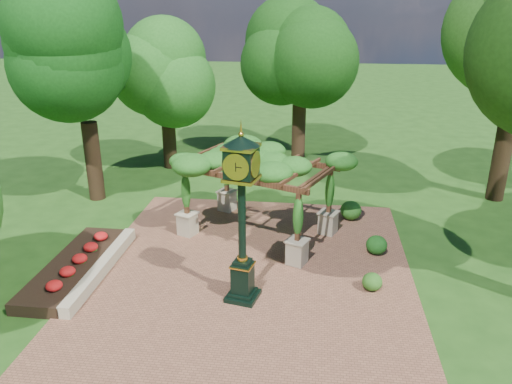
# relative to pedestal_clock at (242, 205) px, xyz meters

# --- Properties ---
(ground) EXTENTS (120.00, 120.00, 0.00)m
(ground) POSITION_rel_pedestal_clock_xyz_m (0.03, 0.38, -2.91)
(ground) COLOR #1E4714
(ground) RESTS_ON ground
(brick_plaza) EXTENTS (10.00, 12.00, 0.04)m
(brick_plaza) POSITION_rel_pedestal_clock_xyz_m (0.03, 1.38, -2.89)
(brick_plaza) COLOR brown
(brick_plaza) RESTS_ON ground
(border_wall) EXTENTS (0.35, 5.00, 0.40)m
(border_wall) POSITION_rel_pedestal_clock_xyz_m (-4.57, 0.88, -2.71)
(border_wall) COLOR #C6B793
(border_wall) RESTS_ON ground
(flower_bed) EXTENTS (1.50, 5.00, 0.36)m
(flower_bed) POSITION_rel_pedestal_clock_xyz_m (-5.47, 0.88, -2.73)
(flower_bed) COLOR red
(flower_bed) RESTS_ON ground
(pedestal_clock) EXTENTS (1.14, 1.14, 4.87)m
(pedestal_clock) POSITION_rel_pedestal_clock_xyz_m (0.00, 0.00, 0.00)
(pedestal_clock) COLOR black
(pedestal_clock) RESTS_ON brick_plaza
(pergola) EXTENTS (5.91, 4.88, 3.20)m
(pergola) POSITION_rel_pedestal_clock_xyz_m (-0.08, 4.29, -0.28)
(pergola) COLOR #BFAF8E
(pergola) RESTS_ON brick_plaza
(sundial) EXTENTS (0.57, 0.57, 0.97)m
(sundial) POSITION_rel_pedestal_clock_xyz_m (0.30, 9.42, -2.49)
(sundial) COLOR gray
(sundial) RESTS_ON ground
(shrub_front) EXTENTS (0.62, 0.62, 0.53)m
(shrub_front) POSITION_rel_pedestal_clock_xyz_m (3.70, 0.90, -2.61)
(shrub_front) COLOR #275819
(shrub_front) RESTS_ON brick_plaza
(shrub_mid) EXTENTS (0.84, 0.84, 0.63)m
(shrub_mid) POSITION_rel_pedestal_clock_xyz_m (4.06, 3.23, -2.56)
(shrub_mid) COLOR #174C15
(shrub_mid) RESTS_ON brick_plaza
(shrub_back) EXTENTS (1.01, 1.01, 0.74)m
(shrub_back) POSITION_rel_pedestal_clock_xyz_m (3.35, 6.02, -2.51)
(shrub_back) COLOR #26611C
(shrub_back) RESTS_ON brick_plaza
(tree_west_near) EXTENTS (4.65, 4.65, 8.67)m
(tree_west_near) POSITION_rel_pedestal_clock_xyz_m (-7.42, 7.02, 3.05)
(tree_west_near) COLOR #332114
(tree_west_near) RESTS_ON ground
(tree_west_far) EXTENTS (3.72, 3.72, 7.50)m
(tree_west_far) POSITION_rel_pedestal_clock_xyz_m (-5.51, 11.72, 2.21)
(tree_west_far) COLOR #312313
(tree_west_far) RESTS_ON ground
(tree_north) EXTENTS (4.79, 4.79, 7.58)m
(tree_north) POSITION_rel_pedestal_clock_xyz_m (0.94, 14.13, 2.29)
(tree_north) COLOR #372316
(tree_north) RESTS_ON ground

